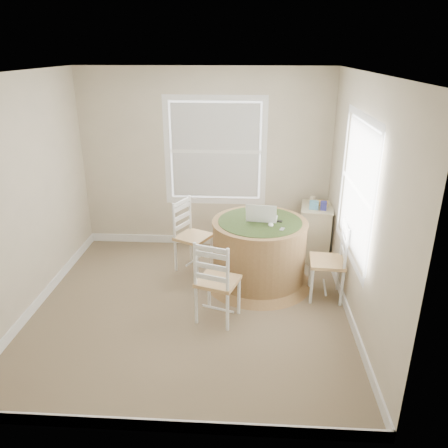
{
  "coord_description": "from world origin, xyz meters",
  "views": [
    {
      "loc": [
        0.65,
        -4.34,
        2.82
      ],
      "look_at": [
        0.36,
        0.45,
        0.88
      ],
      "focal_mm": 35.0,
      "sensor_mm": 36.0,
      "label": 1
    }
  ],
  "objects_px": {
    "chair_near": "(218,281)",
    "laptop": "(262,217)",
    "chair_left": "(193,237)",
    "corner_chest": "(315,232)",
    "chair_right": "(327,261)",
    "round_table": "(259,250)"
  },
  "relations": [
    {
      "from": "chair_left",
      "to": "laptop",
      "type": "height_order",
      "value": "laptop"
    },
    {
      "from": "chair_left",
      "to": "chair_near",
      "type": "bearing_deg",
      "value": -133.75
    },
    {
      "from": "chair_near",
      "to": "corner_chest",
      "type": "distance_m",
      "value": 2.07
    },
    {
      "from": "round_table",
      "to": "corner_chest",
      "type": "relative_size",
      "value": 1.75
    },
    {
      "from": "chair_left",
      "to": "corner_chest",
      "type": "bearing_deg",
      "value": -47.82
    },
    {
      "from": "round_table",
      "to": "chair_near",
      "type": "distance_m",
      "value": 0.96
    },
    {
      "from": "round_table",
      "to": "laptop",
      "type": "xyz_separation_m",
      "value": [
        0.02,
        0.04,
        0.42
      ]
    },
    {
      "from": "round_table",
      "to": "chair_left",
      "type": "xyz_separation_m",
      "value": [
        -0.87,
        0.33,
        0.02
      ]
    },
    {
      "from": "round_table",
      "to": "chair_right",
      "type": "distance_m",
      "value": 0.86
    },
    {
      "from": "chair_left",
      "to": "corner_chest",
      "type": "distance_m",
      "value": 1.74
    },
    {
      "from": "chair_left",
      "to": "chair_right",
      "type": "height_order",
      "value": "same"
    },
    {
      "from": "chair_right",
      "to": "laptop",
      "type": "height_order",
      "value": "laptop"
    },
    {
      "from": "chair_near",
      "to": "chair_right",
      "type": "bearing_deg",
      "value": -138.06
    },
    {
      "from": "chair_near",
      "to": "chair_right",
      "type": "xyz_separation_m",
      "value": [
        1.26,
        0.54,
        0.0
      ]
    },
    {
      "from": "chair_near",
      "to": "laptop",
      "type": "bearing_deg",
      "value": -99.93
    },
    {
      "from": "chair_left",
      "to": "laptop",
      "type": "xyz_separation_m",
      "value": [
        0.89,
        -0.29,
        0.41
      ]
    },
    {
      "from": "round_table",
      "to": "chair_left",
      "type": "relative_size",
      "value": 1.43
    },
    {
      "from": "corner_chest",
      "to": "chair_right",
      "type": "bearing_deg",
      "value": -82.64
    },
    {
      "from": "chair_left",
      "to": "laptop",
      "type": "bearing_deg",
      "value": -80.89
    },
    {
      "from": "chair_near",
      "to": "laptop",
      "type": "xyz_separation_m",
      "value": [
        0.48,
        0.88,
        0.41
      ]
    },
    {
      "from": "chair_near",
      "to": "chair_right",
      "type": "distance_m",
      "value": 1.37
    },
    {
      "from": "round_table",
      "to": "chair_near",
      "type": "xyz_separation_m",
      "value": [
        -0.46,
        -0.84,
        0.02
      ]
    }
  ]
}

